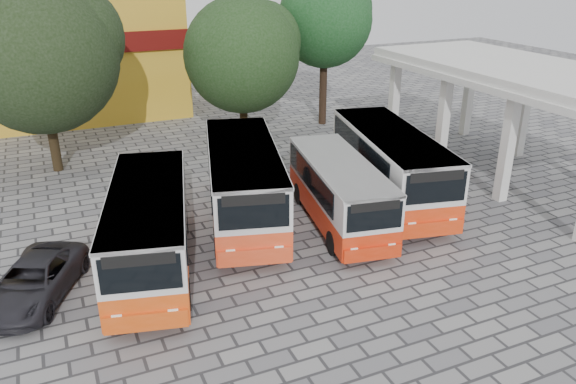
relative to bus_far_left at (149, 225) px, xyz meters
name	(u,v)px	position (x,y,z in m)	size (l,w,h in m)	color
ground	(370,253)	(7.53, -2.08, -1.70)	(90.00, 90.00, 0.00)	slate
terminal_shelter	(525,76)	(18.03, 1.92, 3.21)	(6.80, 15.80, 5.40)	silver
shophouse_block	(21,54)	(-3.47, 23.91, 2.46)	(20.40, 10.40, 8.30)	gold
bus_far_left	(149,225)	(0.00, 0.00, 0.00)	(4.33, 8.59, 2.94)	#DC470D
bus_centre_left	(244,180)	(4.23, 2.35, 0.12)	(4.85, 9.24, 3.15)	#E1421B
bus_centre_right	(339,189)	(7.59, 0.54, -0.16)	(3.50, 7.69, 2.66)	red
bus_far_right	(390,162)	(10.74, 1.69, 0.12)	(4.42, 9.15, 3.14)	red
tree_left	(40,50)	(-2.35, 11.84, 4.29)	(7.77, 7.40, 9.44)	#2E2313
tree_middle	(243,51)	(7.88, 12.32, 3.55)	(6.71, 6.39, 8.24)	black
tree_right	(326,17)	(13.89, 14.08, 4.97)	(6.05, 5.76, 9.38)	black
parked_car	(34,281)	(-3.78, -0.28, -1.07)	(2.10, 4.56, 1.27)	#222127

